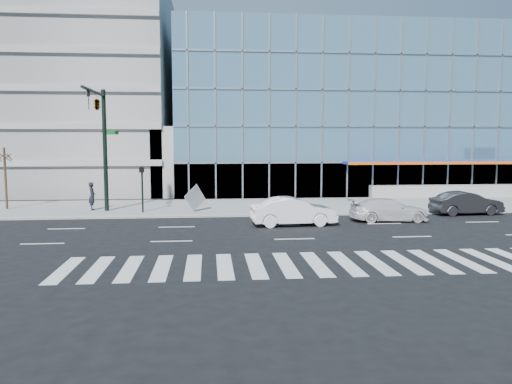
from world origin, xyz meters
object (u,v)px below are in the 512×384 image
street_tree_near (4,156)px  tilted_panel (195,198)px  white_suv (389,210)px  dark_sedan (466,203)px  ped_signal_post (142,182)px  white_sedan (293,211)px  traffic_signal (99,119)px  pedestrian (92,196)px

street_tree_near → tilted_panel: 13.43m
white_suv → dark_sedan: 6.35m
street_tree_near → dark_sedan: bearing=-8.4°
ped_signal_post → white_sedan: (9.10, -4.98, -1.34)m
traffic_signal → street_tree_near: (-7.00, 2.93, -2.39)m
white_suv → white_sedan: white_sedan is taller
street_tree_near → traffic_signal: bearing=-22.7°
white_suv → traffic_signal: bearing=80.0°
traffic_signal → pedestrian: 5.48m
pedestrian → white_suv: bearing=-121.9°
traffic_signal → dark_sedan: bearing=-3.8°
traffic_signal → white_suv: 18.79m
pedestrian → street_tree_near: bearing=63.9°
street_tree_near → tilted_panel: size_ratio=3.25×
white_suv → pedestrian: (-18.62, 5.47, 0.42)m
traffic_signal → street_tree_near: bearing=157.3°
traffic_signal → white_sedan: (11.59, -4.61, -5.36)m
white_sedan → ped_signal_post: bearing=57.7°
traffic_signal → ped_signal_post: (2.50, 0.37, -4.02)m
dark_sedan → pedestrian: (-24.62, 3.38, 0.35)m
street_tree_near → pedestrian: bearing=-10.6°
white_sedan → dark_sedan: bearing=-79.4°
tilted_panel → street_tree_near: bearing=126.5°
traffic_signal → pedestrian: size_ratio=4.23×
traffic_signal → street_tree_near: size_ratio=1.89×
ped_signal_post → white_suv: (15.10, -4.03, -1.46)m
ped_signal_post → dark_sedan: ped_signal_post is taller
white_sedan → pedestrian: 14.17m
street_tree_near → tilted_panel: (12.91, -2.50, -2.72)m
ped_signal_post → white_suv: 15.69m
white_suv → street_tree_near: bearing=76.7°
white_suv → tilted_panel: tilted_panel is taller
ped_signal_post → street_tree_near: street_tree_near is taller
dark_sedan → tilted_panel: bearing=80.0°
pedestrian → ped_signal_post: bearing=-127.7°
white_sedan → tilted_panel: size_ratio=3.75×
white_sedan → tilted_panel: (-5.69, 5.04, 0.25)m
traffic_signal → street_tree_near: traffic_signal is taller
street_tree_near → white_sedan: (18.60, -7.54, -2.98)m
white_sedan → dark_sedan: size_ratio=1.07×
dark_sedan → tilted_panel: (-17.69, 2.00, 0.31)m
traffic_signal → tilted_panel: (5.91, 0.43, -5.11)m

